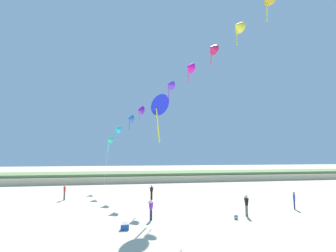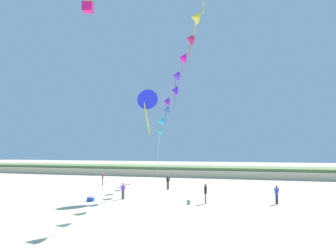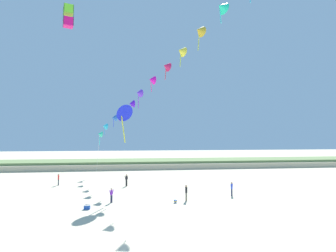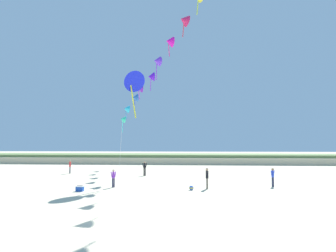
{
  "view_description": "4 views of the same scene",
  "coord_description": "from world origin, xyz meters",
  "px_view_note": "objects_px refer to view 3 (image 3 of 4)",
  "views": [
    {
      "loc": [
        -5.92,
        -11.3,
        5.06
      ],
      "look_at": [
        -1.5,
        10.77,
        7.6
      ],
      "focal_mm": 28.0,
      "sensor_mm": 36.0,
      "label": 1
    },
    {
      "loc": [
        11.92,
        -20.88,
        4.59
      ],
      "look_at": [
        0.12,
        13.59,
        7.1
      ],
      "focal_mm": 38.0,
      "sensor_mm": 36.0,
      "label": 2
    },
    {
      "loc": [
        -0.7,
        -18.8,
        6.9
      ],
      "look_at": [
        3.32,
        12.33,
        8.28
      ],
      "focal_mm": 28.0,
      "sensor_mm": 36.0,
      "label": 3
    },
    {
      "loc": [
        3.54,
        -15.83,
        3.8
      ],
      "look_at": [
        1.47,
        12.43,
        5.43
      ],
      "focal_mm": 32.0,
      "sensor_mm": 36.0,
      "label": 4
    }
  ],
  "objects_px": {
    "person_near_right": "(111,194)",
    "person_mid_center": "(58,179)",
    "person_far_right": "(232,188)",
    "large_kite_low_lead": "(123,112)",
    "person_far_left": "(186,192)",
    "beach_ball": "(175,201)",
    "large_kite_mid_trail": "(68,16)",
    "person_near_left": "(126,179)",
    "beach_cooler": "(87,207)"
  },
  "relations": [
    {
      "from": "large_kite_low_lead",
      "to": "large_kite_mid_trail",
      "type": "xyz_separation_m",
      "value": [
        -6.13,
        -1.78,
        10.6
      ]
    },
    {
      "from": "large_kite_low_lead",
      "to": "beach_ball",
      "type": "relative_size",
      "value": 13.41
    },
    {
      "from": "person_near_left",
      "to": "beach_ball",
      "type": "distance_m",
      "value": 11.66
    },
    {
      "from": "person_near_left",
      "to": "person_near_right",
      "type": "height_order",
      "value": "person_near_left"
    },
    {
      "from": "person_mid_center",
      "to": "person_far_left",
      "type": "bearing_deg",
      "value": -34.93
    },
    {
      "from": "person_far_right",
      "to": "large_kite_low_lead",
      "type": "height_order",
      "value": "large_kite_low_lead"
    },
    {
      "from": "person_near_left",
      "to": "person_far_right",
      "type": "relative_size",
      "value": 1.05
    },
    {
      "from": "person_near_right",
      "to": "large_kite_mid_trail",
      "type": "relative_size",
      "value": 0.64
    },
    {
      "from": "person_near_left",
      "to": "beach_ball",
      "type": "relative_size",
      "value": 4.71
    },
    {
      "from": "person_far_right",
      "to": "beach_cooler",
      "type": "height_order",
      "value": "person_far_right"
    },
    {
      "from": "person_far_left",
      "to": "large_kite_mid_trail",
      "type": "bearing_deg",
      "value": 172.06
    },
    {
      "from": "large_kite_mid_trail",
      "to": "beach_ball",
      "type": "height_order",
      "value": "large_kite_mid_trail"
    },
    {
      "from": "person_near_right",
      "to": "large_kite_low_lead",
      "type": "relative_size",
      "value": 0.32
    },
    {
      "from": "person_near_right",
      "to": "large_kite_mid_trail",
      "type": "xyz_separation_m",
      "value": [
        -5.08,
        1.53,
        19.68
      ]
    },
    {
      "from": "person_mid_center",
      "to": "person_far_right",
      "type": "bearing_deg",
      "value": -23.62
    },
    {
      "from": "large_kite_low_lead",
      "to": "large_kite_mid_trail",
      "type": "distance_m",
      "value": 12.37
    },
    {
      "from": "large_kite_mid_trail",
      "to": "person_far_right",
      "type": "bearing_deg",
      "value": -0.22
    },
    {
      "from": "person_far_left",
      "to": "person_far_right",
      "type": "height_order",
      "value": "person_far_left"
    },
    {
      "from": "person_near_right",
      "to": "large_kite_mid_trail",
      "type": "distance_m",
      "value": 20.38
    },
    {
      "from": "person_near_left",
      "to": "large_kite_mid_trail",
      "type": "relative_size",
      "value": 0.7
    },
    {
      "from": "large_kite_low_lead",
      "to": "beach_cooler",
      "type": "xyz_separation_m",
      "value": [
        -3.16,
        -5.57,
        -9.76
      ]
    },
    {
      "from": "person_far_left",
      "to": "person_far_right",
      "type": "bearing_deg",
      "value": 16.76
    },
    {
      "from": "beach_cooler",
      "to": "beach_ball",
      "type": "distance_m",
      "value": 8.9
    },
    {
      "from": "person_near_right",
      "to": "person_mid_center",
      "type": "bearing_deg",
      "value": 127.04
    },
    {
      "from": "large_kite_mid_trail",
      "to": "person_mid_center",
      "type": "bearing_deg",
      "value": 109.24
    },
    {
      "from": "beach_cooler",
      "to": "person_near_left",
      "type": "bearing_deg",
      "value": 73.52
    },
    {
      "from": "person_mid_center",
      "to": "large_kite_low_lead",
      "type": "relative_size",
      "value": 0.35
    },
    {
      "from": "person_far_right",
      "to": "large_kite_mid_trail",
      "type": "bearing_deg",
      "value": 179.78
    },
    {
      "from": "person_far_left",
      "to": "person_far_right",
      "type": "xyz_separation_m",
      "value": [
        5.83,
        1.76,
        -0.07
      ]
    },
    {
      "from": "person_near_right",
      "to": "person_far_left",
      "type": "bearing_deg",
      "value": -2.14
    },
    {
      "from": "person_far_left",
      "to": "person_far_right",
      "type": "relative_size",
      "value": 1.08
    },
    {
      "from": "person_mid_center",
      "to": "large_kite_low_lead",
      "type": "bearing_deg",
      "value": -39.76
    },
    {
      "from": "beach_cooler",
      "to": "person_near_right",
      "type": "bearing_deg",
      "value": 46.98
    },
    {
      "from": "person_near_left",
      "to": "large_kite_mid_trail",
      "type": "height_order",
      "value": "large_kite_mid_trail"
    },
    {
      "from": "large_kite_low_lead",
      "to": "person_far_right",
      "type": "bearing_deg",
      "value": -8.21
    },
    {
      "from": "person_mid_center",
      "to": "large_kite_mid_trail",
      "type": "height_order",
      "value": "large_kite_mid_trail"
    },
    {
      "from": "person_near_right",
      "to": "person_mid_center",
      "type": "relative_size",
      "value": 0.92
    },
    {
      "from": "person_near_right",
      "to": "person_far_right",
      "type": "relative_size",
      "value": 0.96
    },
    {
      "from": "person_mid_center",
      "to": "beach_cooler",
      "type": "bearing_deg",
      "value": -64.76
    },
    {
      "from": "person_mid_center",
      "to": "person_near_left",
      "type": "bearing_deg",
      "value": -11.17
    },
    {
      "from": "person_mid_center",
      "to": "large_kite_mid_trail",
      "type": "xyz_separation_m",
      "value": [
        3.38,
        -9.68,
        19.6
      ]
    },
    {
      "from": "person_near_right",
      "to": "beach_ball",
      "type": "relative_size",
      "value": 4.28
    },
    {
      "from": "beach_cooler",
      "to": "person_far_left",
      "type": "bearing_deg",
      "value": 10.95
    },
    {
      "from": "person_far_right",
      "to": "large_kite_mid_trail",
      "type": "distance_m",
      "value": 27.28
    },
    {
      "from": "person_near_right",
      "to": "beach_ball",
      "type": "height_order",
      "value": "person_near_right"
    },
    {
      "from": "beach_ball",
      "to": "large_kite_mid_trail",
      "type": "bearing_deg",
      "value": 167.79
    },
    {
      "from": "person_near_right",
      "to": "person_far_left",
      "type": "xyz_separation_m",
      "value": [
        8.02,
        -0.3,
        0.11
      ]
    },
    {
      "from": "large_kite_mid_trail",
      "to": "beach_cooler",
      "type": "height_order",
      "value": "large_kite_mid_trail"
    },
    {
      "from": "person_near_left",
      "to": "beach_cooler",
      "type": "bearing_deg",
      "value": -106.48
    },
    {
      "from": "person_far_left",
      "to": "person_mid_center",
      "type": "bearing_deg",
      "value": 145.07
    }
  ]
}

